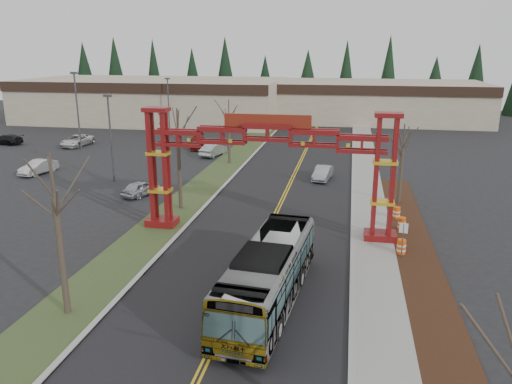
% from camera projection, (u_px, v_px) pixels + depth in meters
% --- Properties ---
extents(road, '(12.00, 110.00, 0.02)m').
position_uv_depth(road, '(280.00, 204.00, 42.86)').
color(road, black).
rests_on(road, ground).
extents(lane_line_left, '(0.12, 100.00, 0.01)m').
position_uv_depth(lane_line_left, '(279.00, 204.00, 42.87)').
color(lane_line_left, gold).
rests_on(lane_line_left, road).
extents(lane_line_right, '(0.12, 100.00, 0.01)m').
position_uv_depth(lane_line_right, '(282.00, 204.00, 42.83)').
color(lane_line_right, gold).
rests_on(lane_line_right, road).
extents(curb_right, '(0.30, 110.00, 0.15)m').
position_uv_depth(curb_right, '(353.00, 208.00, 41.74)').
color(curb_right, '#A5A5A0').
rests_on(curb_right, ground).
extents(sidewalk_right, '(2.60, 110.00, 0.14)m').
position_uv_depth(sidewalk_right, '(371.00, 209.00, 41.48)').
color(sidewalk_right, gray).
rests_on(sidewalk_right, ground).
extents(landscape_strip, '(2.60, 50.00, 0.12)m').
position_uv_depth(landscape_strip, '(429.00, 296.00, 26.86)').
color(landscape_strip, black).
rests_on(landscape_strip, ground).
extents(grass_median, '(4.00, 110.00, 0.08)m').
position_uv_depth(grass_median, '(191.00, 199.00, 44.28)').
color(grass_median, '#354A25').
rests_on(grass_median, ground).
extents(curb_left, '(0.30, 110.00, 0.15)m').
position_uv_depth(curb_left, '(211.00, 200.00, 43.94)').
color(curb_left, '#A5A5A0').
rests_on(curb_left, ground).
extents(gateway_arch, '(18.20, 1.60, 8.90)m').
position_uv_depth(gateway_arch, '(267.00, 152.00, 34.59)').
color(gateway_arch, '#650E0D').
rests_on(gateway_arch, ground).
extents(retail_building_west, '(46.00, 22.30, 7.50)m').
position_uv_depth(retail_building_west, '(155.00, 100.00, 91.50)').
color(retail_building_west, tan).
rests_on(retail_building_west, ground).
extents(retail_building_east, '(38.00, 20.30, 7.00)m').
position_uv_depth(retail_building_east, '(376.00, 101.00, 91.96)').
color(retail_building_east, tan).
rests_on(retail_building_east, ground).
extents(conifer_treeline, '(116.10, 5.60, 13.00)m').
position_uv_depth(conifer_treeline, '(327.00, 80.00, 104.25)').
color(conifer_treeline, black).
rests_on(conifer_treeline, ground).
extents(transit_bus, '(3.83, 12.16, 3.33)m').
position_uv_depth(transit_bus, '(269.00, 274.00, 25.78)').
color(transit_bus, '#A2A3A9').
rests_on(transit_bus, ground).
extents(silver_sedan, '(2.03, 4.36, 1.38)m').
position_uv_depth(silver_sedan, '(323.00, 173.00, 50.74)').
color(silver_sedan, '#A5A8AD').
rests_on(silver_sedan, ground).
extents(parked_car_near_a, '(2.98, 4.33, 1.37)m').
position_uv_depth(parked_car_near_a, '(141.00, 188.00, 45.28)').
color(parked_car_near_a, '#ADAEB5').
rests_on(parked_car_near_a, ground).
extents(parked_car_near_b, '(2.35, 4.69, 1.48)m').
position_uv_depth(parked_car_near_b, '(38.00, 167.00, 53.07)').
color(parked_car_near_b, silver).
rests_on(parked_car_near_b, ground).
extents(parked_car_mid_a, '(3.51, 5.66, 1.53)m').
position_uv_depth(parked_car_mid_a, '(198.00, 142.00, 66.77)').
color(parked_car_mid_a, maroon).
rests_on(parked_car_mid_a, ground).
extents(parked_car_far_a, '(2.59, 4.86, 1.52)m').
position_uv_depth(parked_car_far_a, '(213.00, 150.00, 61.91)').
color(parked_car_far_a, '#A6A9AD').
rests_on(parked_car_far_a, ground).
extents(parked_car_far_b, '(2.88, 5.62, 1.52)m').
position_uv_depth(parked_car_far_b, '(77.00, 141.00, 68.14)').
color(parked_car_far_b, silver).
rests_on(parked_car_far_b, ground).
extents(parked_car_far_c, '(5.02, 2.57, 1.39)m').
position_uv_depth(parked_car_far_c, '(6.00, 139.00, 69.39)').
color(parked_car_far_c, black).
rests_on(parked_car_far_c, ground).
extents(bare_tree_median_near, '(3.23, 3.23, 8.27)m').
position_uv_depth(bare_tree_median_near, '(55.00, 198.00, 23.56)').
color(bare_tree_median_near, '#382D26').
rests_on(bare_tree_median_near, ground).
extents(bare_tree_median_mid, '(3.14, 3.14, 8.35)m').
position_uv_depth(bare_tree_median_mid, '(178.00, 135.00, 39.99)').
color(bare_tree_median_mid, '#382D26').
rests_on(bare_tree_median_mid, ground).
extents(bare_tree_median_far, '(3.08, 3.08, 7.37)m').
position_uv_depth(bare_tree_median_far, '(229.00, 118.00, 56.47)').
color(bare_tree_median_far, '#382D26').
rests_on(bare_tree_median_far, ground).
extents(bare_tree_right_far, '(3.03, 3.03, 6.89)m').
position_uv_depth(bare_tree_right_far, '(403.00, 148.00, 41.72)').
color(bare_tree_right_far, '#382D26').
rests_on(bare_tree_right_far, ground).
extents(light_pole_near, '(0.75, 0.37, 8.63)m').
position_uv_depth(light_pole_near, '(110.00, 132.00, 48.91)').
color(light_pole_near, '#3F3F44').
rests_on(light_pole_near, ground).
extents(light_pole_mid, '(0.87, 0.43, 10.00)m').
position_uv_depth(light_pole_mid, '(77.00, 105.00, 64.88)').
color(light_pole_mid, '#3F3F44').
rests_on(light_pole_mid, ground).
extents(light_pole_far, '(0.73, 0.37, 8.47)m').
position_uv_depth(light_pole_far, '(168.00, 101.00, 78.40)').
color(light_pole_far, '#3F3F44').
rests_on(light_pole_far, ground).
extents(street_sign, '(0.53, 0.15, 2.36)m').
position_uv_depth(street_sign, '(403.00, 233.00, 31.42)').
color(street_sign, '#3F3F44').
rests_on(street_sign, ground).
extents(barrel_south, '(0.58, 0.58, 1.08)m').
position_uv_depth(barrel_south, '(401.00, 247.00, 32.19)').
color(barrel_south, '#EB550D').
rests_on(barrel_south, ground).
extents(barrel_mid, '(0.57, 0.57, 1.06)m').
position_uv_depth(barrel_mid, '(402.00, 224.00, 36.41)').
color(barrel_mid, '#EB550D').
rests_on(barrel_mid, ground).
extents(barrel_north, '(0.56, 0.56, 1.03)m').
position_uv_depth(barrel_north, '(397.00, 213.00, 38.90)').
color(barrel_north, '#EB550D').
rests_on(barrel_north, ground).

